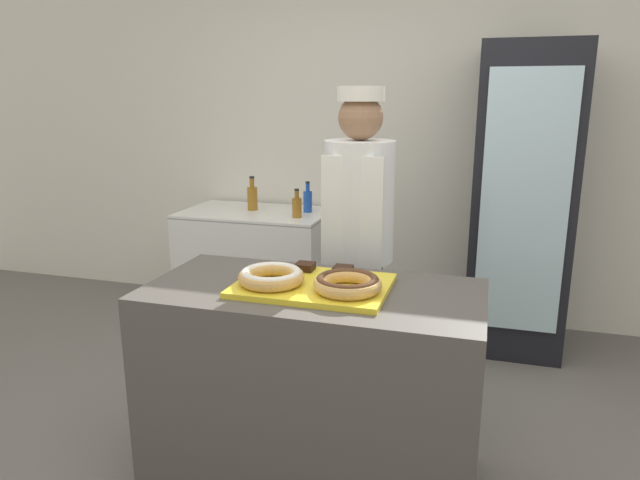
{
  "coord_description": "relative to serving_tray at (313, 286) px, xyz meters",
  "views": [
    {
      "loc": [
        0.66,
        -2.11,
        1.65
      ],
      "look_at": [
        0.0,
        0.1,
        1.06
      ],
      "focal_mm": 32.0,
      "sensor_mm": 36.0,
      "label": 1
    }
  ],
  "objects": [
    {
      "name": "donut_chocolate_glaze",
      "position": [
        0.16,
        -0.06,
        0.05
      ],
      "size": [
        0.27,
        0.27,
        0.06
      ],
      "color": "tan",
      "rests_on": "serving_tray"
    },
    {
      "name": "serving_tray",
      "position": [
        0.0,
        0.0,
        0.0
      ],
      "size": [
        0.62,
        0.44,
        0.02
      ],
      "color": "yellow",
      "rests_on": "display_counter"
    },
    {
      "name": "baker_person",
      "position": [
        0.03,
        0.68,
        0.0
      ],
      "size": [
        0.36,
        0.36,
        1.69
      ],
      "color": "#4C4C51",
      "rests_on": "ground_plane"
    },
    {
      "name": "wall_back",
      "position": [
        0.0,
        2.13,
        0.45
      ],
      "size": [
        8.0,
        0.06,
        2.7
      ],
      "color": "silver",
      "rests_on": "ground_plane"
    },
    {
      "name": "brownie_back_left",
      "position": [
        -0.09,
        0.16,
        0.03
      ],
      "size": [
        0.08,
        0.08,
        0.03
      ],
      "color": "black",
      "rests_on": "serving_tray"
    },
    {
      "name": "display_counter",
      "position": [
        0.0,
        0.0,
        -0.45
      ],
      "size": [
        1.38,
        0.67,
        0.88
      ],
      "color": "#4C4742",
      "rests_on": "ground_plane"
    },
    {
      "name": "donut_light_glaze",
      "position": [
        -0.16,
        -0.06,
        0.05
      ],
      "size": [
        0.27,
        0.27,
        0.06
      ],
      "color": "tan",
      "rests_on": "serving_tray"
    },
    {
      "name": "bottle_amber",
      "position": [
        -1.02,
        1.77,
        0.02
      ],
      "size": [
        0.07,
        0.07,
        0.25
      ],
      "color": "#99661E",
      "rests_on": "chest_freezer"
    },
    {
      "name": "brownie_back_right",
      "position": [
        0.09,
        0.16,
        0.03
      ],
      "size": [
        0.08,
        0.08,
        0.03
      ],
      "color": "black",
      "rests_on": "serving_tray"
    },
    {
      "name": "beverage_fridge",
      "position": [
        0.87,
        1.73,
        0.09
      ],
      "size": [
        0.61,
        0.64,
        1.96
      ],
      "color": "black",
      "rests_on": "ground_plane"
    },
    {
      "name": "chest_freezer",
      "position": [
        -0.99,
        1.73,
        -0.48
      ],
      "size": [
        1.08,
        0.67,
        0.82
      ],
      "color": "white",
      "rests_on": "ground_plane"
    },
    {
      "name": "ground_plane",
      "position": [
        0.0,
        0.0,
        -0.9
      ],
      "size": [
        14.0,
        14.0,
        0.0
      ],
      "primitive_type": "plane",
      "color": "#66605B"
    },
    {
      "name": "bottle_amber_b",
      "position": [
        -0.62,
        1.61,
        -0.0
      ],
      "size": [
        0.07,
        0.07,
        0.2
      ],
      "color": "#99661E",
      "rests_on": "chest_freezer"
    },
    {
      "name": "bottle_blue",
      "position": [
        -0.6,
        1.82,
        0.01
      ],
      "size": [
        0.06,
        0.06,
        0.23
      ],
      "color": "#1E4CB2",
      "rests_on": "chest_freezer"
    }
  ]
}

